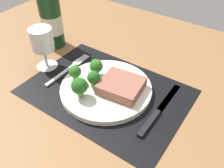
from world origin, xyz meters
The scene contains 12 objects.
ground_plane centered at (0.00, 0.00, -1.50)cm, with size 140.00×110.00×3.00cm, color brown.
placemat centered at (0.00, 0.00, 0.15)cm, with size 45.34×31.86×0.30cm, color black.
plate centered at (0.00, 0.00, 1.10)cm, with size 26.12×26.12×1.60cm, color silver.
steak centered at (4.28, 1.36, 3.36)cm, with size 11.23×10.29×2.92cm, color #8C5647.
broccoli_near_fork centered at (-5.45, 2.75, 5.10)cm, with size 3.95×3.95×5.33cm.
broccoli_back_left centered at (-3.45, -7.05, 5.42)cm, with size 4.46×4.46×5.90cm.
broccoli_center centered at (-2.80, -1.81, 4.96)cm, with size 3.70×3.70×5.17cm.
broccoli_front_edge centered at (-8.55, -3.03, 5.25)cm, with size 3.58×3.58×5.46cm.
fork centered at (-15.72, 1.42, 0.55)cm, with size 2.40×19.20×0.50cm.
knife centered at (16.04, 0.53, 0.60)cm, with size 1.80×23.00×0.80cm.
wine_bottle centered at (-30.38, 10.30, 10.07)cm, with size 7.48×7.48×29.13cm.
wine_glass centered at (-23.11, -0.87, 9.11)cm, with size 6.99×6.99×13.47cm.
Camera 1 is at (31.04, -41.91, 47.88)cm, focal length 39.28 mm.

